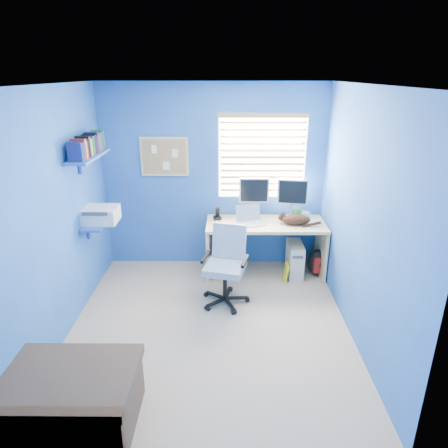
{
  "coord_description": "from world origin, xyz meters",
  "views": [
    {
      "loc": [
        0.19,
        -3.68,
        2.6
      ],
      "look_at": [
        0.15,
        0.65,
        0.95
      ],
      "focal_mm": 32.0,
      "sensor_mm": 36.0,
      "label": 1
    }
  ],
  "objects_px": {
    "desk": "(265,248)",
    "tower_pc": "(295,259)",
    "laptop": "(251,216)",
    "office_chair": "(226,275)",
    "cat": "(296,220)"
  },
  "relations": [
    {
      "from": "desk",
      "to": "cat",
      "type": "xyz_separation_m",
      "value": [
        0.39,
        -0.06,
        0.44
      ]
    },
    {
      "from": "laptop",
      "to": "cat",
      "type": "xyz_separation_m",
      "value": [
        0.59,
        -0.01,
        -0.04
      ]
    },
    {
      "from": "laptop",
      "to": "office_chair",
      "type": "xyz_separation_m",
      "value": [
        -0.32,
        -0.67,
        -0.5
      ]
    },
    {
      "from": "cat",
      "to": "tower_pc",
      "type": "bearing_deg",
      "value": 84.75
    },
    {
      "from": "cat",
      "to": "office_chair",
      "type": "xyz_separation_m",
      "value": [
        -0.91,
        -0.66,
        -0.46
      ]
    },
    {
      "from": "laptop",
      "to": "tower_pc",
      "type": "relative_size",
      "value": 0.73
    },
    {
      "from": "office_chair",
      "to": "laptop",
      "type": "bearing_deg",
      "value": 64.15
    },
    {
      "from": "cat",
      "to": "office_chair",
      "type": "bearing_deg",
      "value": -120.73
    },
    {
      "from": "office_chair",
      "to": "tower_pc",
      "type": "bearing_deg",
      "value": 36.7
    },
    {
      "from": "laptop",
      "to": "office_chair",
      "type": "relative_size",
      "value": 0.35
    },
    {
      "from": "desk",
      "to": "laptop",
      "type": "xyz_separation_m",
      "value": [
        -0.2,
        -0.05,
        0.48
      ]
    },
    {
      "from": "desk",
      "to": "tower_pc",
      "type": "height_order",
      "value": "desk"
    },
    {
      "from": "desk",
      "to": "tower_pc",
      "type": "bearing_deg",
      "value": -3.95
    },
    {
      "from": "desk",
      "to": "tower_pc",
      "type": "relative_size",
      "value": 3.48
    },
    {
      "from": "tower_pc",
      "to": "office_chair",
      "type": "bearing_deg",
      "value": -143.45
    }
  ]
}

